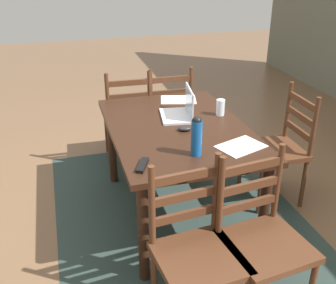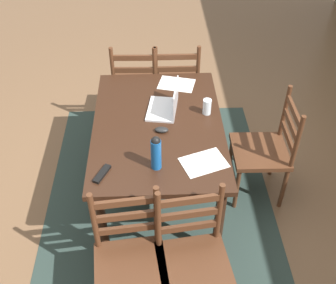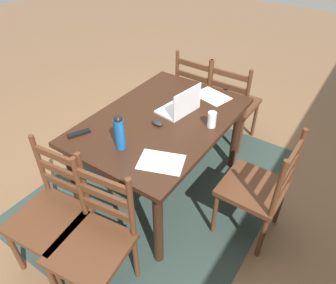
% 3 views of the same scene
% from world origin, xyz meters
% --- Properties ---
extents(ground_plane, '(14.00, 14.00, 0.00)m').
position_xyz_m(ground_plane, '(0.00, 0.00, 0.00)').
color(ground_plane, brown).
extents(area_rug, '(2.40, 1.89, 0.01)m').
position_xyz_m(area_rug, '(0.00, 0.00, 0.00)').
color(area_rug, '#283833').
rests_on(area_rug, ground).
extents(dining_table, '(1.42, 0.98, 0.76)m').
position_xyz_m(dining_table, '(0.00, 0.00, 0.66)').
color(dining_table, black).
rests_on(dining_table, ground).
extents(chair_right_near, '(0.48, 0.48, 0.95)m').
position_xyz_m(chair_right_near, '(1.00, -0.20, 0.46)').
color(chair_right_near, '#4C2B19').
rests_on(chair_right_near, ground).
extents(chair_far_head, '(0.45, 0.45, 0.95)m').
position_xyz_m(chair_far_head, '(0.00, 0.86, 0.46)').
color(chair_far_head, '#4C2B19').
rests_on(chair_far_head, ground).
extents(chair_left_near, '(0.45, 0.45, 0.95)m').
position_xyz_m(chair_left_near, '(-1.00, -0.20, 0.46)').
color(chair_left_near, '#4C2B19').
rests_on(chair_left_near, ground).
extents(chair_right_far, '(0.49, 0.49, 0.95)m').
position_xyz_m(chair_right_far, '(1.00, 0.19, 0.46)').
color(chair_right_far, '#4C2B19').
rests_on(chair_right_far, ground).
extents(chair_left_far, '(0.44, 0.44, 0.95)m').
position_xyz_m(chair_left_far, '(-1.00, 0.20, 0.46)').
color(chair_left_far, '#4C2B19').
rests_on(chair_left_far, ground).
extents(laptop, '(0.35, 0.27, 0.23)m').
position_xyz_m(laptop, '(-0.17, 0.08, 0.82)').
color(laptop, silver).
rests_on(laptop, dining_table).
extents(water_bottle, '(0.07, 0.07, 0.26)m').
position_xyz_m(water_bottle, '(0.46, -0.02, 0.89)').
color(water_bottle, '#145199').
rests_on(water_bottle, dining_table).
extents(drinking_glass, '(0.07, 0.07, 0.12)m').
position_xyz_m(drinking_glass, '(-0.12, 0.38, 0.82)').
color(drinking_glass, silver).
rests_on(drinking_glass, dining_table).
extents(computer_mouse, '(0.07, 0.11, 0.03)m').
position_xyz_m(computer_mouse, '(0.09, 0.02, 0.78)').
color(computer_mouse, black).
rests_on(computer_mouse, dining_table).
extents(tv_remote, '(0.17, 0.11, 0.02)m').
position_xyz_m(tv_remote, '(0.52, -0.38, 0.77)').
color(tv_remote, black).
rests_on(tv_remote, dining_table).
extents(paper_stack_left, '(0.28, 0.34, 0.00)m').
position_xyz_m(paper_stack_left, '(-0.54, 0.17, 0.76)').
color(paper_stack_left, white).
rests_on(paper_stack_left, dining_table).
extents(paper_stack_right, '(0.30, 0.35, 0.00)m').
position_xyz_m(paper_stack_right, '(0.43, 0.30, 0.76)').
color(paper_stack_right, white).
rests_on(paper_stack_right, dining_table).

